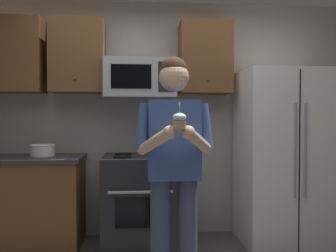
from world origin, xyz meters
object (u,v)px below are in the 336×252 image
oven_range (140,200)px  bowl_large_white (42,150)px  person (174,161)px  refrigerator (284,157)px  microwave (140,79)px  cupcake (179,121)px

oven_range → bowl_large_white: bowl_large_white is taller
bowl_large_white → person: (1.23, -1.11, 0.01)m
oven_range → person: size_ratio=0.53×
refrigerator → person: size_ratio=1.02×
microwave → oven_range: bearing=-90.0°
person → cupcake: size_ratio=10.13×
bowl_large_white → person: 1.66m
microwave → bowl_large_white: bearing=-176.5°
oven_range → microwave: 1.26m
person → cupcake: bearing=-90.0°
oven_range → microwave: size_ratio=1.26×
microwave → person: (0.24, -1.17, -0.72)m
oven_range → cupcake: cupcake is taller
microwave → cupcake: 1.58m
refrigerator → cupcake: (-1.26, -1.34, 0.39)m
refrigerator → bowl_large_white: 2.50m
bowl_large_white → cupcake: (1.23, -1.44, 0.31)m
bowl_large_white → cupcake: 1.92m
microwave → bowl_large_white: 1.24m
microwave → bowl_large_white: size_ratio=2.94×
bowl_large_white → person: person is taller
refrigerator → oven_range: bearing=178.5°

